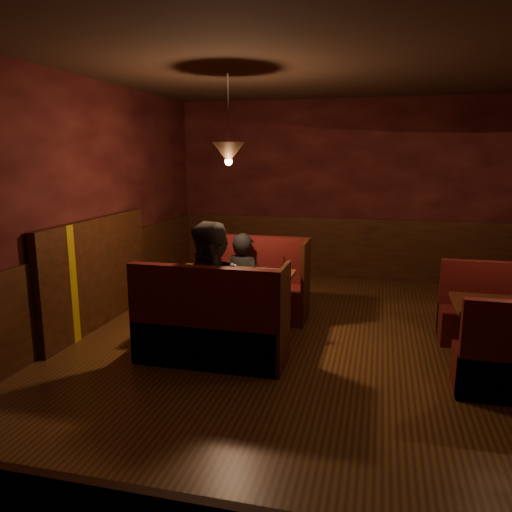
% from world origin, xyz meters
% --- Properties ---
extents(room, '(6.02, 7.02, 2.92)m').
position_xyz_m(room, '(-0.28, 0.04, 1.05)').
color(room, '#412314').
rests_on(room, ground).
extents(main_table, '(1.36, 0.82, 0.95)m').
position_xyz_m(main_table, '(-1.25, 0.41, 0.56)').
color(main_table, brown).
rests_on(main_table, ground).
extents(main_bench_far, '(1.49, 0.53, 1.02)m').
position_xyz_m(main_bench_far, '(-1.24, 1.18, 0.32)').
color(main_bench_far, '#34090A').
rests_on(main_bench_far, ground).
extents(main_bench_near, '(1.49, 0.53, 1.02)m').
position_xyz_m(main_bench_near, '(-1.24, -0.36, 0.32)').
color(main_bench_near, '#34090A').
rests_on(main_bench_near, ground).
extents(second_bench_far, '(1.24, 0.46, 0.89)m').
position_xyz_m(second_bench_far, '(1.65, 0.92, 0.28)').
color(second_bench_far, '#34090A').
rests_on(second_bench_far, ground).
extents(diner_a, '(0.60, 0.48, 1.44)m').
position_xyz_m(diner_a, '(-1.31, 1.10, 0.72)').
color(diner_a, black).
rests_on(diner_a, ground).
extents(diner_b, '(0.85, 0.66, 1.74)m').
position_xyz_m(diner_b, '(-1.24, -0.21, 0.87)').
color(diner_b, '#2F2A28').
rests_on(diner_b, ground).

